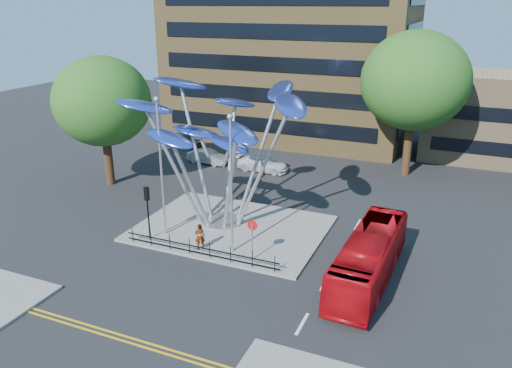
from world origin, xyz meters
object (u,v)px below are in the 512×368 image
at_px(leaf_sculpture, 219,124).
at_px(street_lamp_left, 160,156).
at_px(traffic_light_island, 147,202).
at_px(parked_car_mid, 208,157).
at_px(parked_car_right, 263,164).
at_px(parked_car_left, 184,140).
at_px(tree_right, 415,81).
at_px(tree_left, 102,102).
at_px(street_lamp_right, 231,172).
at_px(no_entry_sign_island, 252,233).
at_px(pedestrian, 200,236).
at_px(red_bus, 369,258).

distance_m(leaf_sculpture, street_lamp_left, 4.28).
distance_m(traffic_light_island, parked_car_mid, 16.19).
bearing_deg(parked_car_right, parked_car_left, 70.61).
xyz_separation_m(tree_right, tree_left, (-22.00, -12.00, -1.24)).
xyz_separation_m(tree_left, traffic_light_island, (9.00, -7.50, -4.18)).
height_order(leaf_sculpture, traffic_light_island, leaf_sculpture).
relative_size(tree_right, street_lamp_right, 1.46).
bearing_deg(traffic_light_island, no_entry_sign_island, 0.13).
bearing_deg(street_lamp_left, parked_car_right, 86.99).
distance_m(parked_car_mid, parked_car_right, 5.51).
height_order(street_lamp_left, parked_car_mid, street_lamp_left).
xyz_separation_m(parked_car_left, parked_car_mid, (4.95, -3.96, -0.08)).
relative_size(parked_car_mid, parked_car_right, 0.85).
bearing_deg(no_entry_sign_island, parked_car_left, 129.80).
bearing_deg(parked_car_right, traffic_light_island, 176.69).
height_order(street_lamp_left, street_lamp_right, street_lamp_left).
bearing_deg(pedestrian, street_lamp_left, -45.66).
bearing_deg(red_bus, leaf_sculpture, 163.87).
distance_m(tree_right, pedestrian, 22.77).
height_order(pedestrian, parked_car_right, pedestrian).
xyz_separation_m(tree_right, parked_car_left, (-22.20, -0.04, -7.31)).
bearing_deg(street_lamp_left, no_entry_sign_island, -8.61).
bearing_deg(pedestrian, parked_car_mid, -90.94).
bearing_deg(street_lamp_right, leaf_sculpture, 124.91).
relative_size(red_bus, pedestrian, 5.92).
relative_size(tree_left, pedestrian, 6.33).
bearing_deg(parked_car_mid, traffic_light_island, -159.02).
height_order(tree_right, red_bus, tree_right).
relative_size(no_entry_sign_island, red_bus, 0.25).
distance_m(street_lamp_left, no_entry_sign_island, 7.47).
bearing_deg(pedestrian, traffic_light_island, -27.79).
distance_m(tree_left, red_bus, 24.15).
bearing_deg(traffic_light_island, street_lamp_right, 5.19).
relative_size(parked_car_left, parked_car_mid, 1.09).
bearing_deg(red_bus, parked_car_left, 142.77).
xyz_separation_m(tree_right, parked_car_right, (-11.74, -4.00, -7.37)).
distance_m(tree_right, red_bus, 20.03).
bearing_deg(no_entry_sign_island, pedestrian, -179.73).
bearing_deg(tree_left, parked_car_right, 37.94).
bearing_deg(parked_car_left, pedestrian, -145.09).
bearing_deg(tree_left, street_lamp_left, -34.38).
height_order(tree_right, parked_car_left, tree_right).
height_order(leaf_sculpture, parked_car_mid, leaf_sculpture).
bearing_deg(traffic_light_island, parked_car_right, 85.35).
distance_m(leaf_sculpture, no_entry_sign_island, 7.71).
xyz_separation_m(pedestrian, parked_car_mid, (-7.85, 15.50, -0.32)).
bearing_deg(tree_right, no_entry_sign_island, -107.12).
height_order(tree_right, no_entry_sign_island, tree_right).
xyz_separation_m(tree_left, parked_car_mid, (4.75, 8.00, -6.15)).
bearing_deg(parked_car_left, no_entry_sign_island, -138.63).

